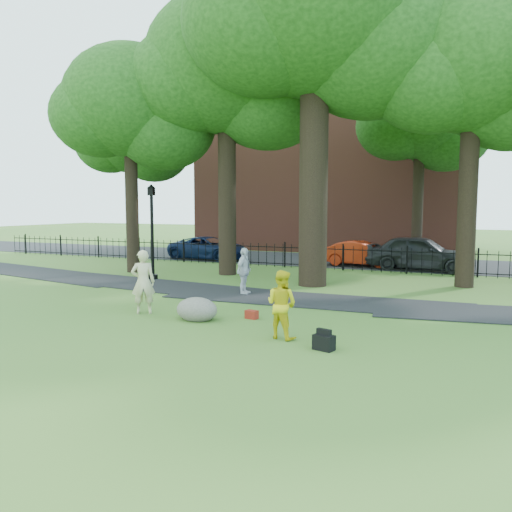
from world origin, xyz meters
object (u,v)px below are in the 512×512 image
at_px(woman, 143,282).
at_px(red_sedan, 362,254).
at_px(lamppost, 152,233).
at_px(big_tree, 319,18).
at_px(boulder, 197,308).
at_px(man, 282,304).

xyz_separation_m(woman, red_sedan, (3.48, 13.97, -0.28)).
distance_m(lamppost, red_sedan, 11.02).
xyz_separation_m(big_tree, lamppost, (-6.82, -1.29, -8.16)).
xyz_separation_m(big_tree, boulder, (-1.28, -7.11, -9.80)).
distance_m(boulder, red_sedan, 14.16).
bearing_deg(boulder, man, -16.78).
bearing_deg(boulder, lamppost, 133.61).
height_order(woman, man, woman).
height_order(big_tree, man, big_tree).
height_order(big_tree, woman, big_tree).
xyz_separation_m(lamppost, red_sedan, (7.19, 8.24, -1.33)).
relative_size(woman, red_sedan, 0.47).
relative_size(lamppost, red_sedan, 1.02).
bearing_deg(woman, red_sedan, -137.67).
distance_m(woman, boulder, 1.93).
relative_size(boulder, red_sedan, 0.30).
height_order(big_tree, red_sedan, big_tree).
bearing_deg(red_sedan, man, -169.95).
bearing_deg(boulder, red_sedan, 83.32).
relative_size(man, red_sedan, 0.41).
distance_m(woman, man, 4.73).
xyz_separation_m(big_tree, woman, (-3.12, -7.02, -9.21)).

